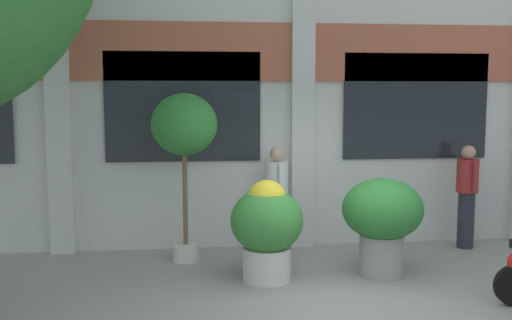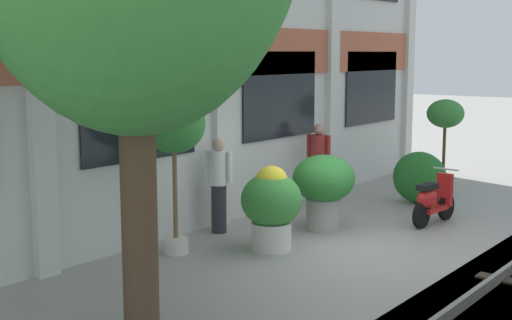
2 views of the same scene
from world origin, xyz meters
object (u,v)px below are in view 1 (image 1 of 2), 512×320
object	(u,v)px
potted_plant_low_pan	(184,131)
resident_watching_tracks	(277,196)
potted_plant_stone_basin	(382,217)
resident_by_doorway	(467,193)
potted_plant_glazed_jar	(267,225)

from	to	relation	value
potted_plant_low_pan	resident_watching_tracks	xyz separation A→B (m)	(1.40, 0.32, -1.05)
potted_plant_stone_basin	resident_watching_tracks	size ratio (longest dim) A/B	0.81
resident_by_doorway	resident_watching_tracks	world-z (taller)	resident_by_doorway
potted_plant_low_pan	potted_plant_glazed_jar	distance (m)	1.90
potted_plant_stone_basin	potted_plant_low_pan	size ratio (longest dim) A/B	0.54
resident_watching_tracks	potted_plant_low_pan	bearing A→B (deg)	4.67
potted_plant_low_pan	resident_watching_tracks	distance (m)	1.78
potted_plant_stone_basin	potted_plant_glazed_jar	xyz separation A→B (m)	(-1.57, -0.03, -0.06)
resident_by_doorway	resident_watching_tracks	size ratio (longest dim) A/B	1.00
resident_by_doorway	potted_plant_glazed_jar	bearing A→B (deg)	14.42
potted_plant_stone_basin	resident_watching_tracks	world-z (taller)	resident_watching_tracks
potted_plant_glazed_jar	resident_by_doorway	distance (m)	3.62
potted_plant_stone_basin	potted_plant_glazed_jar	world-z (taller)	potted_plant_glazed_jar
resident_watching_tracks	potted_plant_stone_basin	bearing A→B (deg)	124.47
potted_plant_stone_basin	resident_by_doorway	xyz separation A→B (m)	(1.81, 1.26, 0.07)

